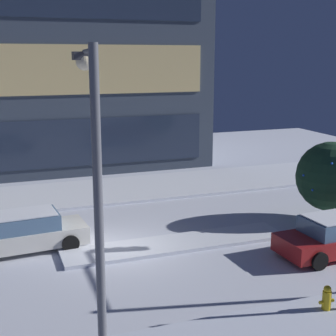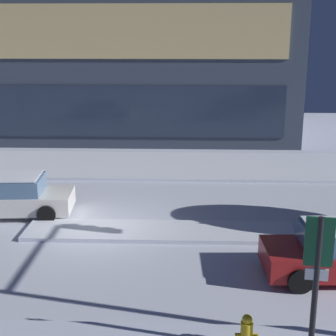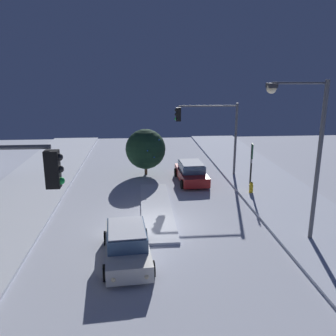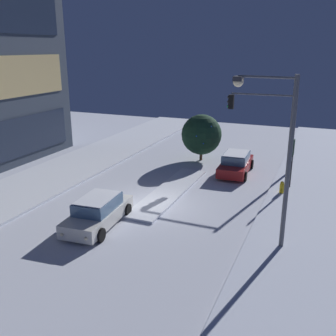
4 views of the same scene
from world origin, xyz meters
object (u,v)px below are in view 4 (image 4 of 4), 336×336
at_px(traffic_light_corner_near_right, 265,116).
at_px(decorated_tree_median, 201,135).
at_px(parking_info_sign, 292,158).
at_px(car_near, 236,164).
at_px(car_far, 98,212).
at_px(fire_hydrant, 282,188).
at_px(street_lamp_arched, 273,139).

bearing_deg(traffic_light_corner_near_right, decorated_tree_median, -11.31).
distance_m(parking_info_sign, decorated_tree_median, 8.24).
height_order(car_near, car_far, same).
distance_m(car_near, decorated_tree_median, 4.20).
xyz_separation_m(fire_hydrant, parking_info_sign, (1.26, -0.33, 1.62)).
bearing_deg(parking_info_sign, car_near, -17.07).
height_order(parking_info_sign, decorated_tree_median, decorated_tree_median).
bearing_deg(parking_info_sign, street_lamp_arched, 96.82).
distance_m(car_near, car_far, 11.75).
relative_size(parking_info_sign, decorated_tree_median, 0.88).
xyz_separation_m(car_near, car_far, (-10.90, 4.39, -0.00)).
height_order(traffic_light_corner_near_right, parking_info_sign, traffic_light_corner_near_right).
bearing_deg(car_near, decorated_tree_median, 53.11).
bearing_deg(car_near, parking_info_sign, -118.28).
bearing_deg(decorated_tree_median, traffic_light_corner_near_right, -101.31).
bearing_deg(decorated_tree_median, car_near, -124.35).
xyz_separation_m(car_far, fire_hydrant, (7.78, -7.92, -0.29)).
bearing_deg(traffic_light_corner_near_right, car_near, 38.60).
xyz_separation_m(car_far, street_lamp_arched, (1.16, -7.99, 4.19)).
bearing_deg(car_far, parking_info_sign, 133.13).
relative_size(street_lamp_arched, fire_hydrant, 8.62).
bearing_deg(fire_hydrant, traffic_light_corner_near_right, 23.86).
relative_size(street_lamp_arched, parking_info_sign, 2.37).
relative_size(street_lamp_arched, decorated_tree_median, 2.08).
relative_size(traffic_light_corner_near_right, decorated_tree_median, 1.56).
height_order(fire_hydrant, decorated_tree_median, decorated_tree_median).
relative_size(car_far, traffic_light_corner_near_right, 0.85).
relative_size(car_near, traffic_light_corner_near_right, 0.83).
height_order(car_near, fire_hydrant, car_near).
height_order(car_far, traffic_light_corner_near_right, traffic_light_corner_near_right).
relative_size(car_near, car_far, 0.98).
bearing_deg(fire_hydrant, street_lamp_arched, -179.38).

